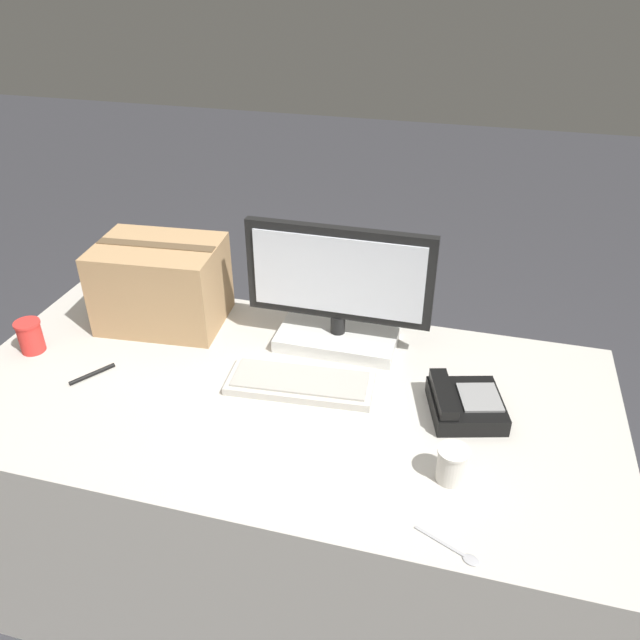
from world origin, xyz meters
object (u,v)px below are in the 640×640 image
at_px(paper_cup_right, 452,464).
at_px(spoon, 457,552).
at_px(cardboard_box, 161,284).
at_px(keyboard, 301,382).
at_px(paper_cup_left, 30,337).
at_px(monitor, 338,299).
at_px(pen_marker, 92,374).
at_px(desk_phone, 464,404).

relative_size(paper_cup_right, spoon, 0.62).
relative_size(spoon, cardboard_box, 0.36).
height_order(keyboard, cardboard_box, cardboard_box).
xyz_separation_m(paper_cup_right, cardboard_box, (-0.95, 0.47, 0.09)).
bearing_deg(cardboard_box, paper_cup_left, -138.91).
height_order(paper_cup_left, cardboard_box, cardboard_box).
bearing_deg(spoon, cardboard_box, 169.84).
height_order(monitor, paper_cup_left, monitor).
bearing_deg(paper_cup_left, cardboard_box, 41.09).
bearing_deg(cardboard_box, keyboard, -23.30).
distance_m(paper_cup_left, pen_marker, 0.25).
bearing_deg(desk_phone, cardboard_box, 151.33).
height_order(keyboard, desk_phone, desk_phone).
distance_m(monitor, keyboard, 0.28).
relative_size(keyboard, cardboard_box, 1.04).
bearing_deg(monitor, desk_phone, -30.50).
relative_size(monitor, keyboard, 1.33).
relative_size(paper_cup_right, pen_marker, 0.74).
xyz_separation_m(paper_cup_left, paper_cup_right, (1.26, -0.20, -0.01)).
relative_size(desk_phone, pen_marker, 1.95).
relative_size(monitor, desk_phone, 2.35).
bearing_deg(spoon, paper_cup_left, -173.27).
xyz_separation_m(paper_cup_right, pen_marker, (-1.02, 0.14, -0.04)).
xyz_separation_m(keyboard, spoon, (0.46, -0.44, -0.01)).
bearing_deg(paper_cup_right, pen_marker, 172.41).
distance_m(keyboard, pen_marker, 0.60).
distance_m(monitor, pen_marker, 0.74).
distance_m(keyboard, paper_cup_right, 0.49).
distance_m(desk_phone, spoon, 0.45).
bearing_deg(pen_marker, paper_cup_right, -64.97).
xyz_separation_m(monitor, keyboard, (-0.05, -0.23, -0.14)).
bearing_deg(paper_cup_left, paper_cup_right, -9.01).
xyz_separation_m(monitor, paper_cup_left, (-0.87, -0.28, -0.11)).
bearing_deg(pen_marker, paper_cup_left, 107.77).
relative_size(keyboard, spoon, 2.91).
bearing_deg(cardboard_box, monitor, 1.04).
distance_m(spoon, cardboard_box, 1.20).
distance_m(keyboard, desk_phone, 0.44).
bearing_deg(keyboard, paper_cup_left, 178.49).
height_order(keyboard, pen_marker, keyboard).
bearing_deg(paper_cup_left, pen_marker, -14.84).
xyz_separation_m(desk_phone, paper_cup_left, (-1.27, -0.05, 0.02)).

